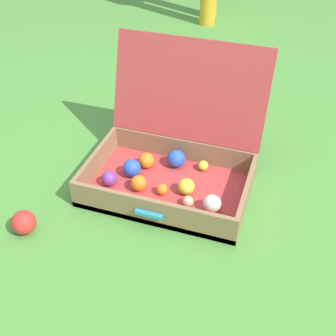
{
  "coord_description": "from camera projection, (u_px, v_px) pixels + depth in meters",
  "views": [
    {
      "loc": [
        0.36,
        -1.3,
        1.24
      ],
      "look_at": [
        -0.09,
        0.04,
        0.12
      ],
      "focal_mm": 47.0,
      "sensor_mm": 36.0,
      "label": 1
    }
  ],
  "objects": [
    {
      "name": "open_suitcase",
      "position": [
        173.0,
        157.0,
        1.86
      ],
      "size": [
        0.68,
        0.6,
        0.54
      ],
      "color": "#B23838",
      "rests_on": "ground"
    },
    {
      "name": "stray_ball_on_grass",
      "position": [
        24.0,
        222.0,
        1.66
      ],
      "size": [
        0.09,
        0.09,
        0.09
      ],
      "primitive_type": "sphere",
      "color": "red",
      "rests_on": "ground"
    },
    {
      "name": "ground_plane",
      "position": [
        186.0,
        201.0,
        1.82
      ],
      "size": [
        16.0,
        16.0,
        0.0
      ],
      "primitive_type": "plane",
      "color": "#4C8C38"
    }
  ]
}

